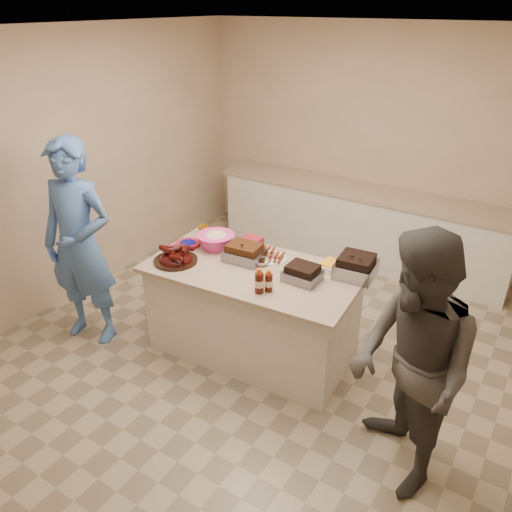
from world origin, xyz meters
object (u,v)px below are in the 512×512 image
Objects in this scene: rib_platter at (176,262)px; coleslaw_bowl at (216,248)px; guest_blue at (95,333)px; guest_gray at (393,469)px; bbq_bottle_b at (259,292)px; mustard_bottle at (251,255)px; roasting_pan at (355,276)px; bbq_bottle_a at (269,291)px; plastic_cup at (204,235)px; island at (253,350)px.

rib_platter is 1.11× the size of coleslaw_bowl.
coleslaw_bowl reaches higher than guest_blue.
coleslaw_bowl is 0.19× the size of guest_gray.
bbq_bottle_b is at bearing -3.17° from guest_blue.
guest_gray is (1.68, -0.78, -0.85)m from mustard_bottle.
bbq_bottle_b reaches higher than mustard_bottle.
coleslaw_bowl is 1.47m from guest_blue.
guest_gray is at bearing -56.59° from roasting_pan.
mustard_bottle is at bearing 136.44° from bbq_bottle_a.
roasting_pan is 3.11× the size of plastic_cup.
bbq_bottle_b reaches higher than island.
plastic_cup is at bearing 153.38° from island.
mustard_bottle reaches higher than plastic_cup.
mustard_bottle is 0.07× the size of guest_blue.
guest_blue is at bearing -124.95° from plastic_cup.
mustard_bottle is at bearing 43.23° from rib_platter.
roasting_pan reaches higher than guest_gray.
rib_platter is at bearing 177.56° from bbq_bottle_b.
roasting_pan is at bearing 9.69° from mustard_bottle.
rib_platter reaches higher than roasting_pan.
plastic_cup is 0.05× the size of guest_blue.
guest_blue is (-0.80, -0.36, -0.85)m from rib_platter.
coleslaw_bowl is at bearing 159.24° from island.
mustard_bottle is at bearing -175.91° from roasting_pan.
island is at bearing -160.86° from roasting_pan.
coleslaw_bowl reaches higher than bbq_bottle_b.
guest_gray is (1.53, -0.58, 0.00)m from island.
coleslaw_bowl is 3.44× the size of plastic_cup.
mustard_bottle is at bearing 8.68° from coleslaw_bowl.
guest_gray is at bearing -8.53° from rib_platter.
bbq_bottle_a is 0.63m from mustard_bottle.
guest_blue is at bearing -140.89° from coleslaw_bowl.
bbq_bottle_b is 1.56m from guest_gray.
island is 1.20m from plastic_cup.
roasting_pan is at bearing 20.34° from island.
mustard_bottle is at bearing 129.58° from bbq_bottle_b.
mustard_bottle is 2.04m from guest_gray.
bbq_bottle_a is at bearing 1.17° from rib_platter.
island reaches higher than guest_gray.
bbq_bottle_a is (0.93, 0.02, 0.00)m from rib_platter.
plastic_cup is 1.42m from guest_blue.
guest_gray is (1.28, -0.29, -0.85)m from bbq_bottle_b.
roasting_pan is 0.90× the size of coleslaw_bowl.
rib_platter is 0.59m from plastic_cup.
plastic_cup is (-0.28, 0.17, 0.00)m from coleslaw_bowl.
bbq_bottle_a is (0.80, -0.38, 0.00)m from coleslaw_bowl.
bbq_bottle_b is 1.64× the size of mustard_bottle.
roasting_pan is 0.18× the size of guest_gray.
bbq_bottle_b reaches higher than plastic_cup.
roasting_pan is at bearing 9.73° from guest_blue.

